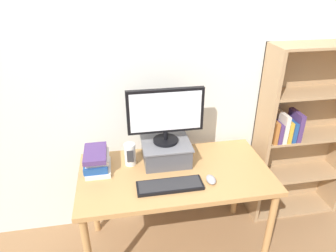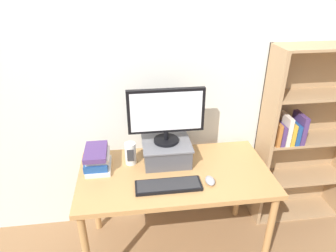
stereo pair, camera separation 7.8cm
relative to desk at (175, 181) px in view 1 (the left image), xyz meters
The scene contains 10 objects.
ground_plane 0.69m from the desk, ahead, with size 12.00×12.00×0.00m, color olive.
back_wall 0.76m from the desk, 90.00° to the left, with size 7.00×0.08×2.60m.
desk is the anchor object (origin of this frame).
bookshelf_unit 1.22m from the desk, 14.69° to the left, with size 0.83×0.28×1.59m.
riser_box 0.24m from the desk, 103.53° to the left, with size 0.36×0.35×0.16m.
computer_monitor 0.50m from the desk, 103.64° to the left, with size 0.55×0.19×0.42m.
keyboard 0.20m from the desk, 112.95° to the right, with size 0.44×0.15×0.02m.
computer_mouse 0.29m from the desk, 35.71° to the right, with size 0.06×0.10×0.04m.
book_stack 0.59m from the desk, 167.35° to the left, with size 0.18×0.26×0.15m.
desk_speaker 0.39m from the desk, 153.87° to the left, with size 0.08×0.09×0.17m.
Camera 1 is at (-0.36, -1.74, 2.06)m, focal length 32.00 mm.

